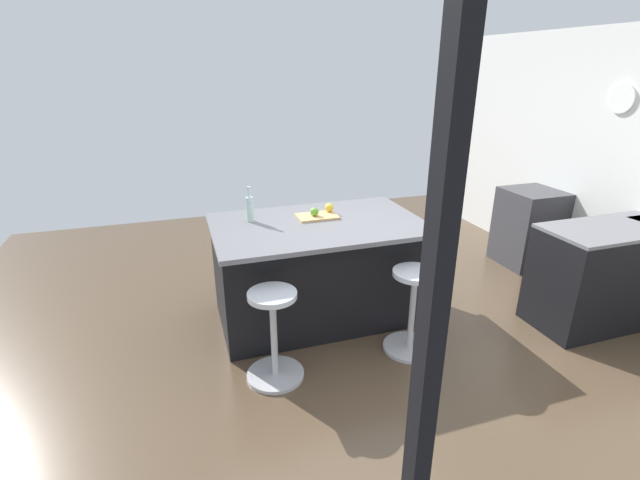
{
  "coord_description": "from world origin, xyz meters",
  "views": [
    {
      "loc": [
        1.4,
        3.31,
        2.23
      ],
      "look_at": [
        0.26,
        -0.16,
        0.81
      ],
      "focal_mm": 25.21,
      "sensor_mm": 36.0,
      "label": 1
    }
  ],
  "objects": [
    {
      "name": "ground_plane",
      "position": [
        0.0,
        0.0,
        0.0
      ],
      "size": [
        7.4,
        7.4,
        0.0
      ],
      "primitive_type": "plane",
      "color": "brown"
    },
    {
      "name": "window_panel_rear",
      "position": [
        0.0,
        2.54,
        1.0
      ],
      "size": [
        5.7,
        0.12,
        2.61
      ],
      "color": "silver",
      "rests_on": "ground_plane"
    },
    {
      "name": "interior_partition_left",
      "position": [
        -2.85,
        -0.0,
        1.31
      ],
      "size": [
        0.15,
        5.07,
        2.61
      ],
      "color": "silver",
      "rests_on": "ground_plane"
    },
    {
      "name": "sink_cabinet",
      "position": [
        -2.5,
        0.63,
        0.47
      ],
      "size": [
        1.89,
        0.6,
        1.21
      ],
      "color": "black",
      "rests_on": "ground_plane"
    },
    {
      "name": "oven_range",
      "position": [
        -2.5,
        -0.67,
        0.45
      ],
      "size": [
        0.6,
        0.61,
        0.9
      ],
      "color": "#38383D",
      "rests_on": "ground_plane"
    },
    {
      "name": "kitchen_island",
      "position": [
        0.26,
        -0.26,
        0.48
      ],
      "size": [
        1.83,
        1.16,
        0.95
      ],
      "color": "black",
      "rests_on": "ground_plane"
    },
    {
      "name": "stool_by_window",
      "position": [
        -0.31,
        0.5,
        0.34
      ],
      "size": [
        0.44,
        0.44,
        0.72
      ],
      "color": "#B7B7BC",
      "rests_on": "ground_plane"
    },
    {
      "name": "stool_middle",
      "position": [
        0.84,
        0.5,
        0.34
      ],
      "size": [
        0.44,
        0.44,
        0.72
      ],
      "color": "#B7B7BC",
      "rests_on": "ground_plane"
    },
    {
      "name": "cutting_board",
      "position": [
        0.22,
        -0.35,
        0.96
      ],
      "size": [
        0.36,
        0.24,
        0.02
      ],
      "primitive_type": "cube",
      "color": "tan",
      "rests_on": "kitchen_island"
    },
    {
      "name": "apple_yellow",
      "position": [
        0.09,
        -0.42,
        1.02
      ],
      "size": [
        0.08,
        0.08,
        0.08
      ],
      "primitive_type": "sphere",
      "color": "gold",
      "rests_on": "cutting_board"
    },
    {
      "name": "apple_green",
      "position": [
        0.25,
        -0.34,
        1.01
      ],
      "size": [
        0.08,
        0.08,
        0.08
      ],
      "primitive_type": "sphere",
      "color": "#609E2D",
      "rests_on": "cutting_board"
    },
    {
      "name": "water_bottle",
      "position": [
        0.82,
        -0.43,
        1.08
      ],
      "size": [
        0.06,
        0.06,
        0.31
      ],
      "color": "silver",
      "rests_on": "kitchen_island"
    }
  ]
}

